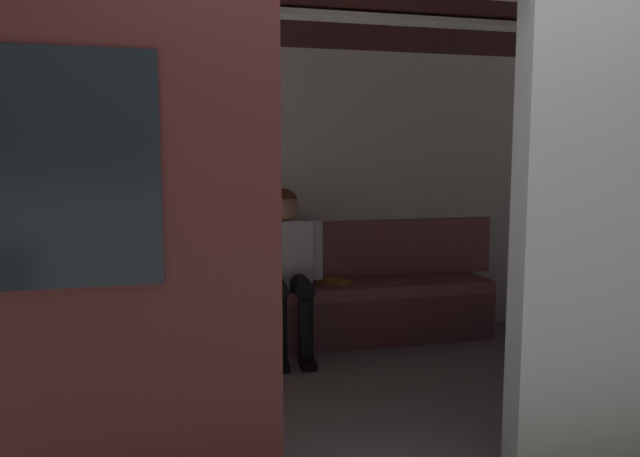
{
  "coord_description": "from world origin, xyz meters",
  "views": [
    {
      "loc": [
        0.88,
        2.18,
        1.43
      ],
      "look_at": [
        0.01,
        -1.23,
        1.01
      ],
      "focal_mm": 34.65,
      "sensor_mm": 36.0,
      "label": 1
    }
  ],
  "objects": [
    {
      "name": "bench_seat",
      "position": [
        0.0,
        -2.18,
        0.35
      ],
      "size": [
        3.19,
        0.44,
        0.46
      ],
      "color": "#935156",
      "rests_on": "ground_plane"
    },
    {
      "name": "person_seated",
      "position": [
        0.03,
        -2.13,
        0.68
      ],
      "size": [
        0.55,
        0.69,
        1.19
      ],
      "color": "silver",
      "rests_on": "ground_plane"
    },
    {
      "name": "handbag",
      "position": [
        0.45,
        -2.23,
        0.55
      ],
      "size": [
        0.26,
        0.15,
        0.17
      ],
      "color": "maroon",
      "rests_on": "bench_seat"
    },
    {
      "name": "train_car",
      "position": [
        0.06,
        -1.18,
        1.54
      ],
      "size": [
        6.4,
        2.69,
        2.35
      ],
      "color": "silver",
      "rests_on": "ground_plane"
    },
    {
      "name": "book",
      "position": [
        -0.37,
        -2.27,
        0.47
      ],
      "size": [
        0.25,
        0.27,
        0.03
      ],
      "primitive_type": "cube",
      "rotation": [
        0.0,
        0.0,
        0.59
      ],
      "color": "gold",
      "rests_on": "bench_seat"
    },
    {
      "name": "grab_pole_door",
      "position": [
        0.42,
        -0.48,
        1.11
      ],
      "size": [
        0.04,
        0.04,
        2.21
      ],
      "primitive_type": "cylinder",
      "color": "silver",
      "rests_on": "ground_plane"
    }
  ]
}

